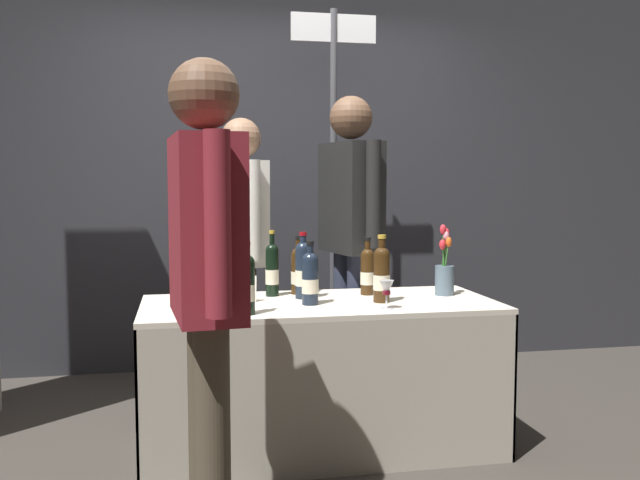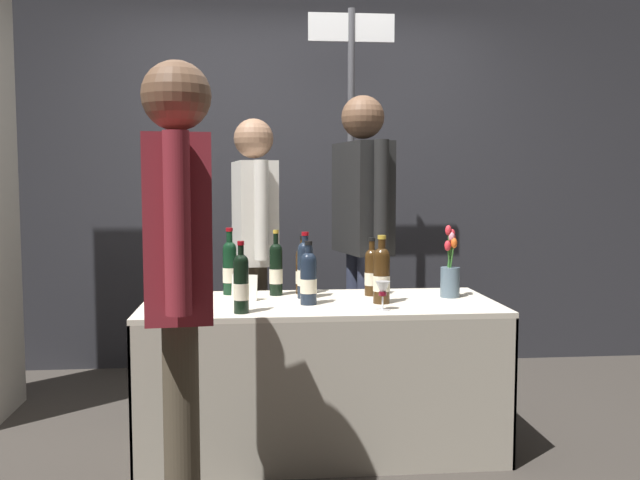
# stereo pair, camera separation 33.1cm
# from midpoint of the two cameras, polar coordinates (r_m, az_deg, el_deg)

# --- Properties ---
(ground_plane) EXTENTS (12.00, 12.00, 0.00)m
(ground_plane) POSITION_cam_midpoint_polar(r_m,az_deg,el_deg) (3.54, 2.79, -16.70)
(ground_plane) COLOR #38332D
(back_partition) EXTENTS (7.96, 0.12, 2.82)m
(back_partition) POSITION_cam_midpoint_polar(r_m,az_deg,el_deg) (4.90, 0.14, 6.12)
(back_partition) COLOR #2D2D33
(back_partition) RESTS_ON ground_plane
(tasting_table) EXTENTS (1.70, 0.74, 0.72)m
(tasting_table) POSITION_cam_midpoint_polar(r_m,az_deg,el_deg) (3.39, 2.83, -8.73)
(tasting_table) COLOR beige
(tasting_table) RESTS_ON ground_plane
(featured_wine_bottle) EXTENTS (0.08, 0.08, 0.30)m
(featured_wine_bottle) POSITION_cam_midpoint_polar(r_m,az_deg,el_deg) (3.56, 1.27, -2.45)
(featured_wine_bottle) COLOR #38230F
(featured_wine_bottle) RESTS_ON tasting_table
(display_bottle_0) EXTENTS (0.07, 0.07, 0.34)m
(display_bottle_0) POSITION_cam_midpoint_polar(r_m,az_deg,el_deg) (3.55, -4.84, -2.21)
(display_bottle_0) COLOR black
(display_bottle_0) RESTS_ON tasting_table
(display_bottle_1) EXTENTS (0.08, 0.08, 0.33)m
(display_bottle_1) POSITION_cam_midpoint_polar(r_m,az_deg,el_deg) (3.31, 7.98, -2.82)
(display_bottle_1) COLOR #38230F
(display_bottle_1) RESTS_ON tasting_table
(display_bottle_2) EXTENTS (0.07, 0.07, 0.32)m
(display_bottle_2) POSITION_cam_midpoint_polar(r_m,az_deg,el_deg) (3.04, -3.46, -3.55)
(display_bottle_2) COLOR black
(display_bottle_2) RESTS_ON tasting_table
(display_bottle_3) EXTENTS (0.07, 0.07, 0.34)m
(display_bottle_3) POSITION_cam_midpoint_polar(r_m,az_deg,el_deg) (3.51, -0.98, -2.37)
(display_bottle_3) COLOR black
(display_bottle_3) RESTS_ON tasting_table
(display_bottle_4) EXTENTS (0.08, 0.08, 0.30)m
(display_bottle_4) POSITION_cam_midpoint_polar(r_m,az_deg,el_deg) (3.25, 1.96, -3.12)
(display_bottle_4) COLOR #192333
(display_bottle_4) RESTS_ON tasting_table
(display_bottle_5) EXTENTS (0.07, 0.07, 0.30)m
(display_bottle_5) POSITION_cam_midpoint_polar(r_m,az_deg,el_deg) (3.53, 6.98, -2.59)
(display_bottle_5) COLOR #38230F
(display_bottle_5) RESTS_ON tasting_table
(display_bottle_6) EXTENTS (0.08, 0.08, 0.33)m
(display_bottle_6) POSITION_cam_midpoint_polar(r_m,az_deg,el_deg) (3.42, 1.53, -2.43)
(display_bottle_6) COLOR #192333
(display_bottle_6) RESTS_ON tasting_table
(wine_glass_near_vendor) EXTENTS (0.07, 0.07, 0.13)m
(wine_glass_near_vendor) POSITION_cam_midpoint_polar(r_m,az_deg,el_deg) (3.14, 8.23, -4.17)
(wine_glass_near_vendor) COLOR silver
(wine_glass_near_vendor) RESTS_ON tasting_table
(flower_vase) EXTENTS (0.10, 0.10, 0.36)m
(flower_vase) POSITION_cam_midpoint_polar(r_m,az_deg,el_deg) (3.55, 13.36, -2.74)
(flower_vase) COLOR slate
(flower_vase) RESTS_ON tasting_table
(brochure_stand) EXTENTS (0.13, 0.06, 0.13)m
(brochure_stand) POSITION_cam_midpoint_polar(r_m,az_deg,el_deg) (3.38, -3.49, -3.96)
(brochure_stand) COLOR silver
(brochure_stand) RESTS_ON tasting_table
(vendor_presenter) EXTENTS (0.31, 0.62, 1.79)m
(vendor_presenter) POSITION_cam_midpoint_polar(r_m,az_deg,el_deg) (3.97, 5.91, 1.81)
(vendor_presenter) COLOR #2D3347
(vendor_presenter) RESTS_ON ground_plane
(vendor_assistant) EXTENTS (0.27, 0.64, 1.66)m
(vendor_assistant) POSITION_cam_midpoint_polar(r_m,az_deg,el_deg) (4.01, -3.11, 0.65)
(vendor_assistant) COLOR #4C4233
(vendor_assistant) RESTS_ON ground_plane
(taster_foreground_right) EXTENTS (0.25, 0.62, 1.70)m
(taster_foreground_right) POSITION_cam_midpoint_polar(r_m,az_deg,el_deg) (2.35, -7.67, -1.76)
(taster_foreground_right) COLOR #4C4233
(taster_foreground_right) RESTS_ON ground_plane
(booth_signpost) EXTENTS (0.54, 0.04, 2.38)m
(booth_signpost) POSITION_cam_midpoint_polar(r_m,az_deg,el_deg) (4.40, 4.74, 6.81)
(booth_signpost) COLOR #47474C
(booth_signpost) RESTS_ON ground_plane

